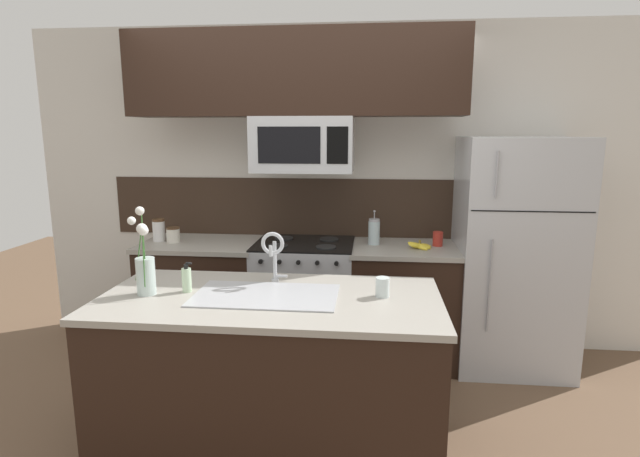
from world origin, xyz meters
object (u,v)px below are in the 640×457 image
spare_glass (383,287)px  stove_range (305,299)px  coffee_tin (438,239)px  sink_faucet (273,250)px  flower_vase (145,270)px  banana_bunch (420,246)px  storage_jar_tall (159,230)px  french_press (374,232)px  refrigerator (513,254)px  dish_soap_bottle (187,279)px  storage_jar_medium (173,235)px  microwave (303,145)px

spare_glass → stove_range: bearing=115.8°
coffee_tin → sink_faucet: sink_faucet is taller
flower_vase → banana_bunch: bearing=38.3°
storage_jar_tall → flower_vase: size_ratio=0.36×
storage_jar_tall → french_press: size_ratio=0.66×
banana_bunch → coffee_tin: coffee_tin is taller
refrigerator → banana_bunch: refrigerator is taller
stove_range → coffee_tin: bearing=2.8°
coffee_tin → dish_soap_bottle: size_ratio=0.67×
storage_jar_tall → dish_soap_bottle: storage_jar_tall is taller
coffee_tin → spare_glass: 1.32m
refrigerator → dish_soap_bottle: refrigerator is taller
storage_jar_tall → french_press: french_press is taller
storage_jar_tall → storage_jar_medium: storage_jar_tall is taller
stove_range → refrigerator: size_ratio=0.54×
storage_jar_medium → french_press: french_press is taller
french_press → stove_range: bearing=-173.6°
storage_jar_tall → sink_faucet: sink_faucet is taller
storage_jar_tall → sink_faucet: bearing=-42.4°
coffee_tin → stove_range: bearing=-177.2°
flower_vase → refrigerator: bearing=30.1°
flower_vase → storage_jar_tall: bearing=110.8°
stove_range → flower_vase: flower_vase is taller
stove_range → coffee_tin: (1.02, 0.05, 0.50)m
flower_vase → french_press: bearing=48.0°
flower_vase → coffee_tin: bearing=38.3°
sink_faucet → storage_jar_medium: bearing=135.0°
storage_jar_tall → sink_faucet: size_ratio=0.58×
storage_jar_medium → stove_range: bearing=1.4°
coffee_tin → spare_glass: size_ratio=1.05×
banana_bunch → stove_range: bearing=176.1°
french_press → sink_faucet: bearing=-117.7°
banana_bunch → microwave: bearing=177.5°
microwave → storage_jar_tall: size_ratio=4.22×
microwave → flower_vase: 1.57m
stove_range → storage_jar_tall: size_ratio=5.27×
refrigerator → coffee_tin: bearing=176.9°
banana_bunch → sink_faucet: (-0.91, -0.97, 0.18)m
stove_range → coffee_tin: coffee_tin is taller
french_press → flower_vase: size_ratio=0.55×
dish_soap_bottle → spare_glass: (1.06, 0.03, -0.02)m
stove_range → spare_glass: (0.58, -1.20, 0.50)m
stove_range → storage_jar_tall: 1.29m
dish_soap_bottle → spare_glass: dish_soap_bottle is taller
microwave → flower_vase: (-0.68, -1.27, -0.63)m
stove_range → spare_glass: bearing=-64.2°
banana_bunch → coffee_tin: (0.14, 0.11, 0.03)m
refrigerator → spare_glass: refrigerator is taller
storage_jar_tall → flower_vase: flower_vase is taller
dish_soap_bottle → flower_vase: flower_vase is taller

